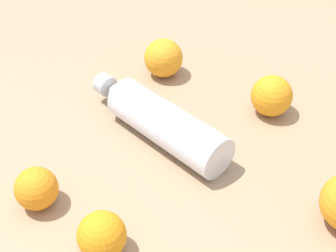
{
  "coord_description": "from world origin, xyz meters",
  "views": [
    {
      "loc": [
        0.14,
        -0.65,
        0.56
      ],
      "look_at": [
        -0.01,
        -0.03,
        0.04
      ],
      "focal_mm": 53.76,
      "sensor_mm": 36.0,
      "label": 1
    }
  ],
  "objects_px": {
    "orange_0": "(36,188)",
    "orange_1": "(272,96)",
    "orange_4": "(102,235)",
    "water_bottle": "(158,120)",
    "orange_2": "(163,58)"
  },
  "relations": [
    {
      "from": "orange_0",
      "to": "orange_4",
      "type": "bearing_deg",
      "value": -25.43
    },
    {
      "from": "orange_4",
      "to": "orange_1",
      "type": "bearing_deg",
      "value": 62.53
    },
    {
      "from": "water_bottle",
      "to": "orange_4",
      "type": "height_order",
      "value": "water_bottle"
    },
    {
      "from": "water_bottle",
      "to": "orange_4",
      "type": "xyz_separation_m",
      "value": [
        -0.01,
        -0.25,
        -0.0
      ]
    },
    {
      "from": "water_bottle",
      "to": "orange_0",
      "type": "distance_m",
      "value": 0.23
    },
    {
      "from": "orange_2",
      "to": "orange_0",
      "type": "bearing_deg",
      "value": -103.58
    },
    {
      "from": "water_bottle",
      "to": "orange_2",
      "type": "bearing_deg",
      "value": -46.26
    },
    {
      "from": "orange_0",
      "to": "orange_2",
      "type": "height_order",
      "value": "orange_2"
    },
    {
      "from": "orange_0",
      "to": "orange_4",
      "type": "xyz_separation_m",
      "value": [
        0.12,
        -0.06,
        0.0
      ]
    },
    {
      "from": "orange_1",
      "to": "orange_2",
      "type": "distance_m",
      "value": 0.23
    },
    {
      "from": "orange_0",
      "to": "water_bottle",
      "type": "bearing_deg",
      "value": 55.7
    },
    {
      "from": "orange_0",
      "to": "orange_4",
      "type": "distance_m",
      "value": 0.13
    },
    {
      "from": "orange_1",
      "to": "orange_4",
      "type": "distance_m",
      "value": 0.41
    },
    {
      "from": "orange_2",
      "to": "water_bottle",
      "type": "bearing_deg",
      "value": -78.08
    },
    {
      "from": "orange_0",
      "to": "orange_1",
      "type": "bearing_deg",
      "value": 44.62
    }
  ]
}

